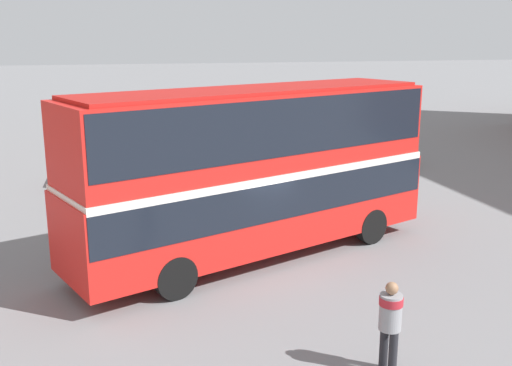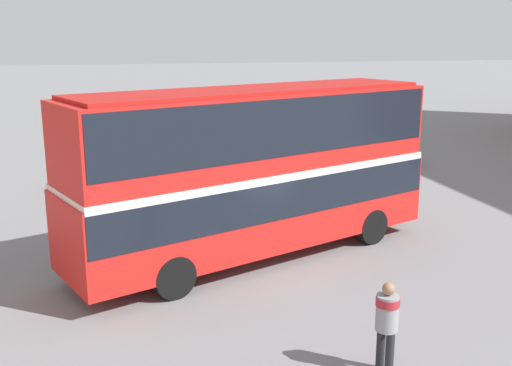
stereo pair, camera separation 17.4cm
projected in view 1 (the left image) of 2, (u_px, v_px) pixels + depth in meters
The scene contains 5 objects.
ground_plane at pixel (245, 265), 16.19m from camera, with size 240.00×240.00×0.00m, color slate.
double_decker_bus at pixel (256, 162), 16.21m from camera, with size 10.83×6.26×4.69m.
pedestrian_foreground at pixel (390, 318), 10.79m from camera, with size 0.51×0.51×1.77m.
parked_car_kerb_near at pixel (115, 164), 25.18m from camera, with size 4.08×2.04×1.53m.
parked_car_kerb_far at pixel (361, 147), 28.90m from camera, with size 4.90×2.90×1.60m.
Camera 1 is at (-3.61, -14.76, 6.03)m, focal length 42.00 mm.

